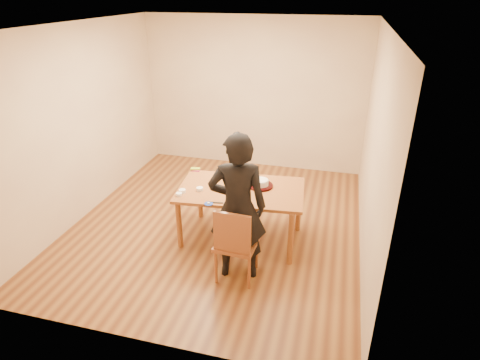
% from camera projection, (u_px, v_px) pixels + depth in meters
% --- Properties ---
extents(room_shell, '(4.00, 4.50, 2.70)m').
position_uv_depth(room_shell, '(223.00, 127.00, 5.56)').
color(room_shell, '#5E3117').
rests_on(room_shell, ground).
extents(dining_table, '(1.69, 1.10, 0.04)m').
position_uv_depth(dining_table, '(241.00, 190.00, 5.18)').
color(dining_table, brown).
rests_on(dining_table, floor).
extents(dining_chair, '(0.48, 0.48, 0.04)m').
position_uv_depth(dining_chair, '(237.00, 243.00, 4.59)').
color(dining_chair, brown).
rests_on(dining_chair, floor).
extents(cake_plate, '(0.32, 0.32, 0.02)m').
position_uv_depth(cake_plate, '(261.00, 186.00, 5.23)').
color(cake_plate, red).
rests_on(cake_plate, dining_table).
extents(cake, '(0.20, 0.20, 0.06)m').
position_uv_depth(cake, '(261.00, 183.00, 5.21)').
color(cake, white).
rests_on(cake, cake_plate).
extents(frosting_dome, '(0.20, 0.20, 0.03)m').
position_uv_depth(frosting_dome, '(261.00, 180.00, 5.19)').
color(frosting_dome, white).
rests_on(frosting_dome, cake).
extents(frosting_tub, '(0.09, 0.09, 0.08)m').
position_uv_depth(frosting_tub, '(231.00, 199.00, 4.83)').
color(frosting_tub, white).
rests_on(frosting_tub, dining_table).
extents(frosting_lid, '(0.11, 0.11, 0.01)m').
position_uv_depth(frosting_lid, '(209.00, 204.00, 4.81)').
color(frosting_lid, '#1835A1').
rests_on(frosting_lid, dining_table).
extents(frosting_dollop, '(0.04, 0.04, 0.02)m').
position_uv_depth(frosting_dollop, '(209.00, 203.00, 4.80)').
color(frosting_dollop, white).
rests_on(frosting_dollop, frosting_lid).
extents(ramekin_green, '(0.08, 0.08, 0.04)m').
position_uv_depth(ramekin_green, '(179.00, 194.00, 5.00)').
color(ramekin_green, white).
rests_on(ramekin_green, dining_table).
extents(ramekin_yellow, '(0.09, 0.09, 0.04)m').
position_uv_depth(ramekin_yellow, '(200.00, 189.00, 5.12)').
color(ramekin_yellow, white).
rests_on(ramekin_yellow, dining_table).
extents(ramekin_multi, '(0.08, 0.08, 0.04)m').
position_uv_depth(ramekin_multi, '(182.00, 191.00, 5.07)').
color(ramekin_multi, white).
rests_on(ramekin_multi, dining_table).
extents(candy_box_pink, '(0.12, 0.06, 0.02)m').
position_uv_depth(candy_box_pink, '(196.00, 170.00, 5.68)').
color(candy_box_pink, '#EF3873').
rests_on(candy_box_pink, dining_table).
extents(candy_box_green, '(0.14, 0.09, 0.02)m').
position_uv_depth(candy_box_green, '(195.00, 169.00, 5.68)').
color(candy_box_green, green).
rests_on(candy_box_green, candy_box_pink).
extents(spatula, '(0.18, 0.04, 0.01)m').
position_uv_depth(spatula, '(216.00, 203.00, 4.83)').
color(spatula, black).
rests_on(spatula, dining_table).
extents(person, '(0.73, 0.56, 1.78)m').
position_uv_depth(person, '(238.00, 208.00, 4.44)').
color(person, black).
rests_on(person, floor).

